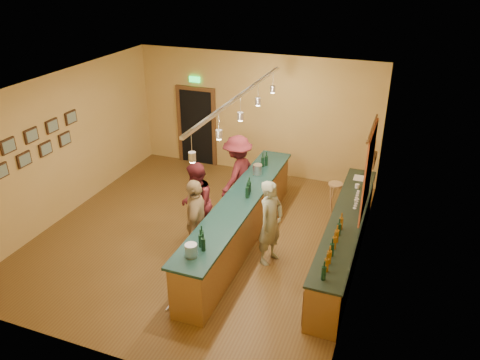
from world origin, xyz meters
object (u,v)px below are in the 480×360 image
at_px(tasting_bar, 240,218).
at_px(customer_a, 196,203).
at_px(bartender, 271,223).
at_px(bar_stool, 335,189).
at_px(back_counter, 345,238).
at_px(customer_b, 196,222).
at_px(customer_c, 238,174).

relative_size(tasting_bar, customer_a, 2.98).
distance_m(bartender, bar_stool, 2.57).
xyz_separation_m(back_counter, customer_b, (-2.63, -1.06, 0.40)).
relative_size(back_counter, customer_b, 2.58).
bearing_deg(bartender, customer_a, 101.66).
bearing_deg(tasting_bar, customer_b, -121.93).
relative_size(bartender, bar_stool, 2.47).
height_order(bartender, customer_b, customer_b).
distance_m(customer_a, customer_b, 0.80).
relative_size(back_counter, customer_a, 2.66).
relative_size(bartender, customer_a, 0.99).
xyz_separation_m(tasting_bar, bartender, (0.74, -0.35, 0.24)).
xyz_separation_m(back_counter, tasting_bar, (-2.08, -0.18, 0.12)).
height_order(back_counter, bar_stool, back_counter).
xyz_separation_m(bartender, customer_c, (-1.29, 1.65, 0.06)).
distance_m(bartender, customer_a, 1.65).
xyz_separation_m(bartender, bar_stool, (0.81, 2.42, -0.31)).
relative_size(bartender, customer_b, 0.96).
bearing_deg(customer_b, bartender, 95.92).
distance_m(tasting_bar, customer_c, 1.44).
distance_m(customer_a, bar_stool, 3.32).
height_order(bartender, bar_stool, bartender).
bearing_deg(back_counter, tasting_bar, -175.01).
height_order(customer_a, bar_stool, customer_a).
height_order(customer_a, customer_b, customer_b).
height_order(bartender, customer_a, customer_a).
xyz_separation_m(tasting_bar, customer_a, (-0.89, -0.15, 0.25)).
bearing_deg(bar_stool, customer_b, -125.42).
bearing_deg(bar_stool, back_counter, -74.51).
distance_m(back_counter, bartender, 1.48).
distance_m(customer_a, customer_c, 1.49).
bearing_deg(customer_b, tasting_bar, 131.66).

